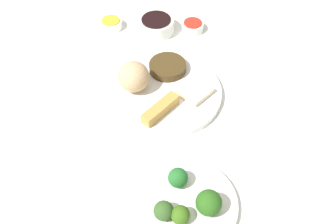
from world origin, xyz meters
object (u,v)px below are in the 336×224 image
at_px(main_plate, 164,93).
at_px(broccoli_plate, 184,205).
at_px(sauce_ramekin_hot_mustard, 111,24).
at_px(soy_sauce_bowl, 156,26).
at_px(sauce_ramekin_sweet_and_sour, 193,27).

height_order(main_plate, broccoli_plate, main_plate).
height_order(broccoli_plate, sauce_ramekin_hot_mustard, sauce_ramekin_hot_mustard).
bearing_deg(broccoli_plate, sauce_ramekin_hot_mustard, 171.63).
distance_m(main_plate, sauce_ramekin_hot_mustard, 0.31).
xyz_separation_m(soy_sauce_bowl, sauce_ramekin_sweet_and_sour, (0.04, 0.09, -0.01)).
distance_m(soy_sauce_bowl, sauce_ramekin_hot_mustard, 0.13).
relative_size(broccoli_plate, sauce_ramekin_hot_mustard, 3.37).
distance_m(main_plate, sauce_ramekin_sweet_and_sour, 0.27).
bearing_deg(sauce_ramekin_sweet_and_sour, broccoli_plate, -31.30).
height_order(soy_sauce_bowl, sauce_ramekin_hot_mustard, soy_sauce_bowl).
bearing_deg(broccoli_plate, main_plate, 160.33).
bearing_deg(sauce_ramekin_sweet_and_sour, soy_sauce_bowl, -114.16).
bearing_deg(broccoli_plate, soy_sauce_bowl, 159.37).
relative_size(broccoli_plate, soy_sauce_bowl, 2.10).
bearing_deg(sauce_ramekin_hot_mustard, broccoli_plate, -8.37).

